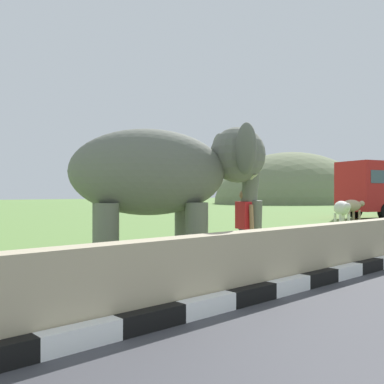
# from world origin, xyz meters

# --- Properties ---
(striped_curb) EXTENTS (16.20, 0.20, 0.24)m
(striped_curb) POSITION_xyz_m (-0.35, 4.08, 0.12)
(striped_curb) COLOR white
(striped_curb) RESTS_ON ground_plane
(barrier_parapet) EXTENTS (28.00, 0.36, 1.00)m
(barrier_parapet) POSITION_xyz_m (2.00, 4.38, 0.50)
(barrier_parapet) COLOR tan
(barrier_parapet) RESTS_ON ground_plane
(elephant) EXTENTS (3.99, 3.35, 2.96)m
(elephant) POSITION_xyz_m (2.56, 6.81, 1.94)
(elephant) COLOR #61655A
(elephant) RESTS_ON ground_plane
(person_handler) EXTENTS (0.35, 0.66, 1.66)m
(person_handler) POSITION_xyz_m (4.13, 6.13, 0.93)
(person_handler) COLOR navy
(person_handler) RESTS_ON ground_plane
(cow_near) EXTENTS (1.66, 1.61, 1.23)m
(cow_near) POSITION_xyz_m (15.52, 10.08, 0.87)
(cow_near) COLOR beige
(cow_near) RESTS_ON ground_plane
(cow_mid) EXTENTS (1.92, 0.82, 1.23)m
(cow_mid) POSITION_xyz_m (19.69, 11.75, 0.87)
(cow_mid) COLOR tan
(cow_mid) RESTS_ON ground_plane
(hill_east) EXTENTS (27.18, 21.74, 15.99)m
(hill_east) POSITION_xyz_m (55.00, 39.81, 0.00)
(hill_east) COLOR #6D7655
(hill_east) RESTS_ON ground_plane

